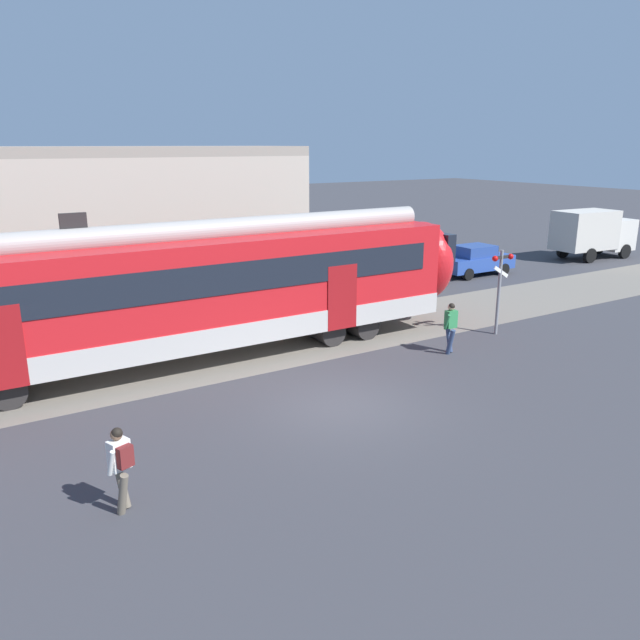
{
  "coord_description": "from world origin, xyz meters",
  "views": [
    {
      "loc": [
        -8.24,
        -12.3,
        6.5
      ],
      "look_at": [
        0.85,
        2.42,
        1.6
      ],
      "focal_mm": 35.0,
      "sensor_mm": 36.0,
      "label": 1
    }
  ],
  "objects_px": {
    "pedestrian_white": "(120,462)",
    "parked_car_tan": "(405,269)",
    "box_truck": "(593,232)",
    "crossing_signal": "(500,279)",
    "parked_car_blue": "(476,260)",
    "pedestrian_green": "(451,324)"
  },
  "relations": [
    {
      "from": "pedestrian_white",
      "to": "parked_car_tan",
      "type": "xyz_separation_m",
      "value": [
        16.39,
        12.08,
        -0.21
      ]
    },
    {
      "from": "parked_car_tan",
      "to": "box_truck",
      "type": "height_order",
      "value": "box_truck"
    },
    {
      "from": "pedestrian_white",
      "to": "crossing_signal",
      "type": "relative_size",
      "value": 0.56
    },
    {
      "from": "pedestrian_white",
      "to": "crossing_signal",
      "type": "bearing_deg",
      "value": 16.63
    },
    {
      "from": "pedestrian_white",
      "to": "crossing_signal",
      "type": "height_order",
      "value": "crossing_signal"
    },
    {
      "from": "parked_car_blue",
      "to": "pedestrian_green",
      "type": "bearing_deg",
      "value": -138.71
    },
    {
      "from": "parked_car_blue",
      "to": "box_truck",
      "type": "distance_m",
      "value": 9.28
    },
    {
      "from": "pedestrian_white",
      "to": "parked_car_blue",
      "type": "height_order",
      "value": "pedestrian_white"
    },
    {
      "from": "parked_car_blue",
      "to": "crossing_signal",
      "type": "xyz_separation_m",
      "value": [
        -6.89,
        -7.89,
        1.23
      ]
    },
    {
      "from": "parked_car_tan",
      "to": "pedestrian_green",
      "type": "bearing_deg",
      "value": -120.84
    },
    {
      "from": "parked_car_tan",
      "to": "box_truck",
      "type": "xyz_separation_m",
      "value": [
        13.91,
        -0.07,
        0.79
      ]
    },
    {
      "from": "pedestrian_white",
      "to": "parked_car_blue",
      "type": "bearing_deg",
      "value": 29.92
    },
    {
      "from": "pedestrian_green",
      "to": "box_truck",
      "type": "bearing_deg",
      "value": 23.99
    },
    {
      "from": "pedestrian_white",
      "to": "parked_car_tan",
      "type": "distance_m",
      "value": 20.37
    },
    {
      "from": "parked_car_blue",
      "to": "crossing_signal",
      "type": "relative_size",
      "value": 1.34
    },
    {
      "from": "box_truck",
      "to": "crossing_signal",
      "type": "bearing_deg",
      "value": -154.27
    },
    {
      "from": "box_truck",
      "to": "pedestrian_green",
      "type": "bearing_deg",
      "value": -156.01
    },
    {
      "from": "parked_car_blue",
      "to": "box_truck",
      "type": "height_order",
      "value": "box_truck"
    },
    {
      "from": "pedestrian_green",
      "to": "crossing_signal",
      "type": "distance_m",
      "value": 3.12
    },
    {
      "from": "parked_car_tan",
      "to": "box_truck",
      "type": "relative_size",
      "value": 0.75
    },
    {
      "from": "crossing_signal",
      "to": "parked_car_tan",
      "type": "bearing_deg",
      "value": 74.15
    },
    {
      "from": "pedestrian_white",
      "to": "pedestrian_green",
      "type": "relative_size",
      "value": 1.0
    }
  ]
}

